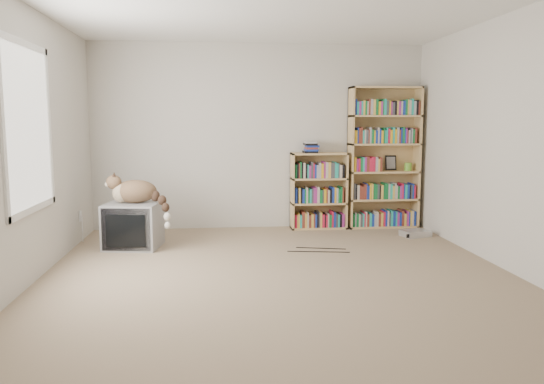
{
  "coord_description": "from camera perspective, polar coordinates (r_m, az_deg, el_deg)",
  "views": [
    {
      "loc": [
        -0.56,
        -4.74,
        1.45
      ],
      "look_at": [
        0.02,
        1.0,
        0.69
      ],
      "focal_mm": 35.0,
      "sensor_mm": 36.0,
      "label": 1
    }
  ],
  "objects": [
    {
      "name": "floor",
      "position": [
        4.99,
        0.94,
        -9.38
      ],
      "size": [
        4.5,
        5.0,
        0.01
      ],
      "primitive_type": "cube",
      "color": "gray",
      "rests_on": "ground"
    },
    {
      "name": "wall_back",
      "position": [
        7.26,
        -1.36,
        5.95
      ],
      "size": [
        4.5,
        0.02,
        2.5
      ],
      "primitive_type": "cube",
      "color": "beige",
      "rests_on": "floor"
    },
    {
      "name": "wall_front",
      "position": [
        2.32,
        8.28,
        2.48
      ],
      "size": [
        4.5,
        0.02,
        2.5
      ],
      "primitive_type": "cube",
      "color": "beige",
      "rests_on": "floor"
    },
    {
      "name": "wall_left",
      "position": [
        5.03,
        -25.47,
        4.52
      ],
      "size": [
        0.02,
        5.0,
        2.5
      ],
      "primitive_type": "cube",
      "color": "beige",
      "rests_on": "floor"
    },
    {
      "name": "wall_right",
      "position": [
        5.51,
        24.97,
        4.75
      ],
      "size": [
        0.02,
        5.0,
        2.5
      ],
      "primitive_type": "cube",
      "color": "beige",
      "rests_on": "floor"
    },
    {
      "name": "ceiling",
      "position": [
        4.89,
        1.01,
        19.94
      ],
      "size": [
        4.5,
        5.0,
        0.02
      ],
      "primitive_type": "cube",
      "color": "white",
      "rests_on": "wall_back"
    },
    {
      "name": "window",
      "position": [
        5.21,
        -24.7,
        6.29
      ],
      "size": [
        0.02,
        1.22,
        1.52
      ],
      "primitive_type": "cube",
      "color": "white",
      "rests_on": "wall_left"
    },
    {
      "name": "crt_tv",
      "position": [
        6.38,
        -14.68,
        -3.48
      ],
      "size": [
        0.67,
        0.63,
        0.52
      ],
      "rotation": [
        0.0,
        0.0,
        -0.15
      ],
      "color": "gray",
      "rests_on": "floor"
    },
    {
      "name": "cat",
      "position": [
        6.29,
        -14.04,
        -0.27
      ],
      "size": [
        0.77,
        0.53,
        0.59
      ],
      "rotation": [
        0.0,
        0.0,
        0.15
      ],
      "color": "#3B2418",
      "rests_on": "crt_tv"
    },
    {
      "name": "bookcase_tall",
      "position": [
        7.47,
        11.87,
        3.22
      ],
      "size": [
        0.96,
        0.3,
        1.92
      ],
      "color": "tan",
      "rests_on": "floor"
    },
    {
      "name": "bookcase_short",
      "position": [
        7.29,
        5.0,
        -0.14
      ],
      "size": [
        0.76,
        0.3,
        1.04
      ],
      "color": "tan",
      "rests_on": "floor"
    },
    {
      "name": "book_stack",
      "position": [
        7.16,
        4.18,
        4.84
      ],
      "size": [
        0.19,
        0.24,
        0.16
      ],
      "primitive_type": "cube",
      "color": "red",
      "rests_on": "bookcase_short"
    },
    {
      "name": "green_mug",
      "position": [
        7.57,
        14.39,
        2.66
      ],
      "size": [
        0.1,
        0.1,
        0.11
      ],
      "primitive_type": "cylinder",
      "color": "#6AAF32",
      "rests_on": "bookcase_tall"
    },
    {
      "name": "framed_print",
      "position": [
        7.59,
        12.64,
        3.09
      ],
      "size": [
        0.15,
        0.05,
        0.21
      ],
      "primitive_type": "cube",
      "rotation": [
        -0.17,
        0.0,
        0.0
      ],
      "color": "black",
      "rests_on": "bookcase_tall"
    },
    {
      "name": "dvd_player",
      "position": [
        7.04,
        15.16,
        -4.31
      ],
      "size": [
        0.39,
        0.33,
        0.08
      ],
      "primitive_type": "cube",
      "rotation": [
        0.0,
        0.0,
        0.28
      ],
      "color": "silver",
      "rests_on": "floor"
    },
    {
      "name": "wall_outlet",
      "position": [
        6.83,
        -19.93,
        -2.45
      ],
      "size": [
        0.01,
        0.08,
        0.13
      ],
      "primitive_type": "cube",
      "color": "silver",
      "rests_on": "wall_left"
    },
    {
      "name": "floor_cables",
      "position": [
        6.2,
        2.54,
        -5.98
      ],
      "size": [
        1.2,
        0.7,
        0.01
      ],
      "primitive_type": null,
      "color": "black",
      "rests_on": "floor"
    }
  ]
}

